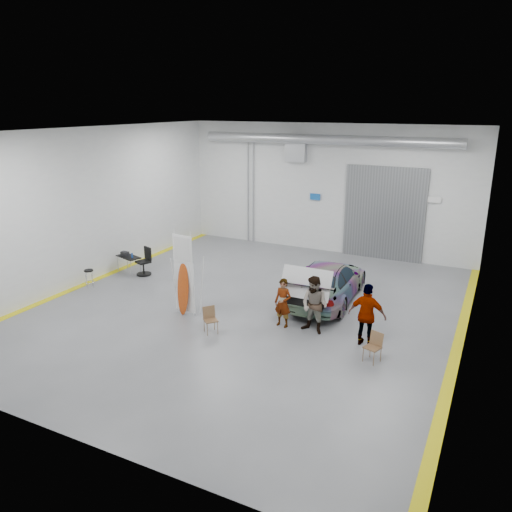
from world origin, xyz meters
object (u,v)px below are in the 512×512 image
at_px(folding_chair_near, 211,325).
at_px(shop_stool, 89,279).
at_px(person_a, 283,303).
at_px(office_chair, 144,263).
at_px(sedan_car, 328,281).
at_px(work_table, 128,256).
at_px(person_b, 315,305).
at_px(folding_chair_far, 372,353).
at_px(person_c, 367,315).
at_px(surfboard_display, 184,281).

relative_size(folding_chair_near, shop_stool, 1.15).
relative_size(person_a, office_chair, 1.39).
distance_m(sedan_car, work_table, 8.58).
relative_size(sedan_car, work_table, 4.04).
bearing_deg(work_table, sedan_car, 4.89).
relative_size(shop_stool, work_table, 0.59).
xyz_separation_m(shop_stool, office_chair, (0.92, 2.20, 0.15)).
bearing_deg(sedan_car, person_b, 97.19).
bearing_deg(folding_chair_near, folding_chair_far, -43.82).
distance_m(person_a, office_chair, 7.47).
bearing_deg(person_a, person_c, 4.53).
distance_m(person_c, office_chair, 10.13).
bearing_deg(folding_chair_near, person_c, -32.32).
height_order(person_a, person_c, person_c).
height_order(person_b, surfboard_display, surfboard_display).
height_order(surfboard_display, folding_chair_far, surfboard_display).
distance_m(person_b, shop_stool, 9.16).
relative_size(person_a, person_c, 0.83).
height_order(shop_stool, work_table, work_table).
relative_size(surfboard_display, folding_chair_far, 3.49).
relative_size(shop_stool, office_chair, 0.63).
bearing_deg(sedan_car, surfboard_display, 37.84).
xyz_separation_m(sedan_car, person_b, (0.50, -2.76, 0.20)).
height_order(folding_chair_near, office_chair, office_chair).
bearing_deg(folding_chair_near, shop_stool, 119.39).
bearing_deg(shop_stool, work_table, 87.53).
bearing_deg(office_chair, work_table, -154.84).
bearing_deg(folding_chair_far, surfboard_display, -163.86).
bearing_deg(person_b, person_a, -169.63).
bearing_deg(shop_stool, person_c, -0.00).
distance_m(person_a, folding_chair_near, 2.36).
distance_m(sedan_car, folding_chair_near, 4.83).
relative_size(person_a, folding_chair_far, 1.90).
bearing_deg(work_table, folding_chair_far, -15.33).
relative_size(work_table, office_chair, 1.07).
distance_m(work_table, office_chair, 0.85).
bearing_deg(work_table, shop_stool, -92.47).
bearing_deg(office_chair, person_a, 5.30).
relative_size(folding_chair_near, work_table, 0.67).
xyz_separation_m(folding_chair_near, work_table, (-6.20, 3.47, 0.44)).
xyz_separation_m(surfboard_display, work_table, (-4.67, 2.63, -0.49)).
height_order(person_c, work_table, person_c).
distance_m(person_c, folding_chair_far, 1.21).
xyz_separation_m(person_b, person_c, (1.66, -0.12, 0.04)).
bearing_deg(folding_chair_near, person_a, -9.82).
distance_m(folding_chair_far, office_chair, 10.75).
distance_m(person_a, work_table, 8.25).
bearing_deg(person_a, surfboard_display, -162.69).
distance_m(shop_stool, work_table, 2.17).
distance_m(person_b, office_chair, 8.49).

